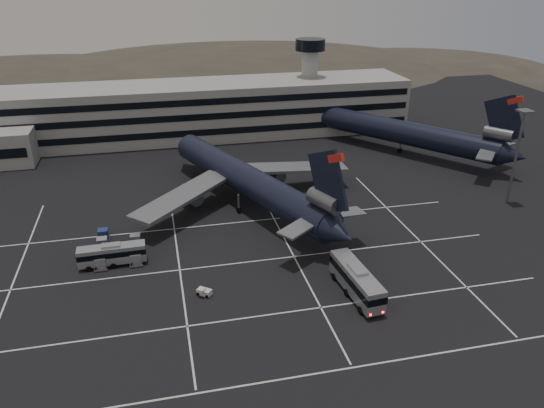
{
  "coord_description": "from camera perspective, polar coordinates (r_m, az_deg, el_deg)",
  "views": [
    {
      "loc": [
        -7.76,
        -66.45,
        42.73
      ],
      "look_at": [
        10.65,
        13.74,
        5.0
      ],
      "focal_mm": 35.0,
      "sensor_mm": 36.0,
      "label": 1
    }
  ],
  "objects": [
    {
      "name": "ground",
      "position": [
        79.38,
        -5.33,
        -8.05
      ],
      "size": [
        260.0,
        260.0,
        0.0
      ],
      "primitive_type": "plane",
      "color": "black",
      "rests_on": "ground"
    },
    {
      "name": "lane_markings",
      "position": [
        80.08,
        -4.73,
        -7.7
      ],
      "size": [
        90.0,
        55.62,
        0.01
      ],
      "color": "silver",
      "rests_on": "ground"
    },
    {
      "name": "terminal",
      "position": [
        142.25,
        -10.72,
        9.63
      ],
      "size": [
        125.0,
        26.0,
        24.0
      ],
      "color": "gray",
      "rests_on": "ground"
    },
    {
      "name": "hills",
      "position": [
        244.08,
        -6.68,
        11.5
      ],
      "size": [
        352.0,
        180.0,
        44.0
      ],
      "color": "#38332B",
      "rests_on": "ground"
    },
    {
      "name": "lightpole_right",
      "position": [
        109.15,
        24.99,
        5.85
      ],
      "size": [
        2.4,
        2.4,
        18.28
      ],
      "color": "slate",
      "rests_on": "ground"
    },
    {
      "name": "trijet_main",
      "position": [
        99.68,
        -2.54,
        2.52
      ],
      "size": [
        44.05,
        55.3,
        18.08
      ],
      "rotation": [
        0.0,
        0.0,
        0.38
      ],
      "color": "black",
      "rests_on": "ground"
    },
    {
      "name": "trijet_far",
      "position": [
        132.43,
        14.16,
        7.53
      ],
      "size": [
        39.59,
        49.44,
        18.08
      ],
      "rotation": [
        0.0,
        0.0,
        0.63
      ],
      "color": "black",
      "rests_on": "ground"
    },
    {
      "name": "bus_near",
      "position": [
        75.41,
        9.08,
        -8.05
      ],
      "size": [
        3.96,
        12.59,
        4.38
      ],
      "rotation": [
        0.0,
        0.0,
        0.08
      ],
      "color": "gray",
      "rests_on": "ground"
    },
    {
      "name": "bus_far",
      "position": [
        85.15,
        -16.84,
        -5.14
      ],
      "size": [
        10.23,
        2.78,
        3.59
      ],
      "rotation": [
        0.0,
        0.0,
        1.59
      ],
      "color": "gray",
      "rests_on": "ground"
    },
    {
      "name": "tug_b",
      "position": [
        75.89,
        -7.24,
        -9.34
      ],
      "size": [
        2.32,
        2.17,
        1.29
      ],
      "rotation": [
        0.0,
        0.0,
        0.92
      ],
      "color": "silver",
      "rests_on": "ground"
    },
    {
      "name": "uld_cluster",
      "position": [
        88.53,
        -16.39,
        -4.63
      ],
      "size": [
        7.4,
        11.77,
        1.94
      ],
      "rotation": [
        0.0,
        0.0,
        0.01
      ],
      "color": "#2D2D30",
      "rests_on": "ground"
    }
  ]
}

